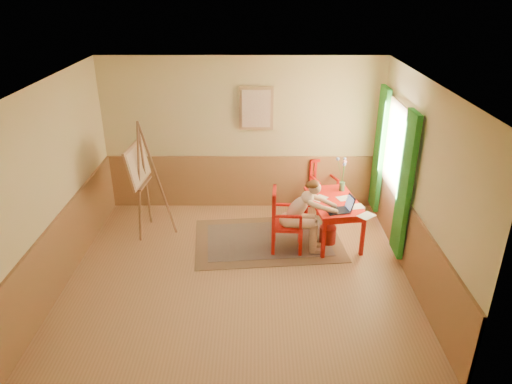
{
  "coord_description": "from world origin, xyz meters",
  "views": [
    {
      "loc": [
        0.26,
        -5.89,
        4.01
      ],
      "look_at": [
        0.25,
        0.55,
        1.05
      ],
      "focal_mm": 33.07,
      "sensor_mm": 36.0,
      "label": 1
    }
  ],
  "objects_px": {
    "easel": "(140,168)",
    "laptop": "(342,208)",
    "figure": "(303,213)",
    "chair_left": "(284,220)",
    "table": "(334,205)",
    "chair_back": "(323,185)"
  },
  "relations": [
    {
      "from": "chair_back",
      "to": "figure",
      "type": "distance_m",
      "value": 1.59
    },
    {
      "from": "chair_left",
      "to": "figure",
      "type": "relative_size",
      "value": 0.84
    },
    {
      "from": "table",
      "to": "figure",
      "type": "relative_size",
      "value": 1.06
    },
    {
      "from": "table",
      "to": "chair_left",
      "type": "height_order",
      "value": "chair_left"
    },
    {
      "from": "figure",
      "to": "chair_left",
      "type": "bearing_deg",
      "value": 172.54
    },
    {
      "from": "laptop",
      "to": "easel",
      "type": "bearing_deg",
      "value": 168.59
    },
    {
      "from": "figure",
      "to": "easel",
      "type": "relative_size",
      "value": 0.62
    },
    {
      "from": "laptop",
      "to": "figure",
      "type": "bearing_deg",
      "value": 177.33
    },
    {
      "from": "figure",
      "to": "chair_back",
      "type": "bearing_deg",
      "value": 71.16
    },
    {
      "from": "figure",
      "to": "easel",
      "type": "distance_m",
      "value": 2.73
    },
    {
      "from": "chair_back",
      "to": "table",
      "type": "bearing_deg",
      "value": -88.58
    },
    {
      "from": "table",
      "to": "chair_back",
      "type": "distance_m",
      "value": 1.15
    },
    {
      "from": "chair_left",
      "to": "chair_back",
      "type": "bearing_deg",
      "value": 61.43
    },
    {
      "from": "chair_left",
      "to": "figure",
      "type": "bearing_deg",
      "value": -7.46
    },
    {
      "from": "chair_left",
      "to": "easel",
      "type": "xyz_separation_m",
      "value": [
        -2.33,
        0.58,
        0.65
      ]
    },
    {
      "from": "laptop",
      "to": "easel",
      "type": "distance_m",
      "value": 3.29
    },
    {
      "from": "easel",
      "to": "laptop",
      "type": "bearing_deg",
      "value": -11.41
    },
    {
      "from": "chair_back",
      "to": "chair_left",
      "type": "bearing_deg",
      "value": -118.57
    },
    {
      "from": "laptop",
      "to": "easel",
      "type": "height_order",
      "value": "easel"
    },
    {
      "from": "table",
      "to": "laptop",
      "type": "relative_size",
      "value": 2.91
    },
    {
      "from": "table",
      "to": "chair_left",
      "type": "distance_m",
      "value": 0.89
    },
    {
      "from": "table",
      "to": "figure",
      "type": "xyz_separation_m",
      "value": [
        -0.54,
        -0.36,
        0.04
      ]
    }
  ]
}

